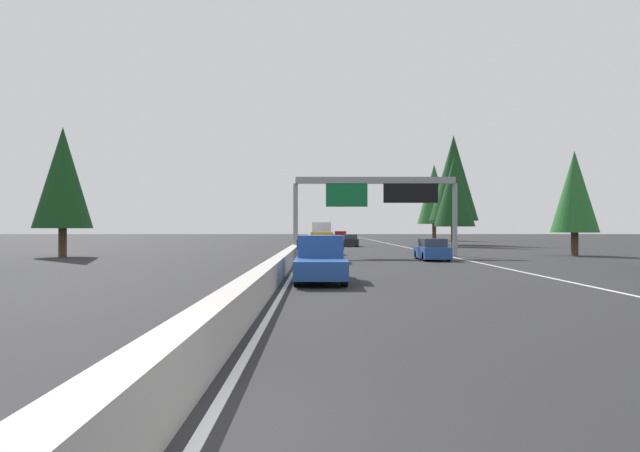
% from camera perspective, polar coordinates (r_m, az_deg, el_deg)
% --- Properties ---
extents(ground_plane, '(320.00, 320.00, 0.00)m').
position_cam_1_polar(ground_plane, '(65.83, -1.44, -2.14)').
color(ground_plane, '#262628').
extents(median_barrier, '(180.00, 0.56, 0.90)m').
position_cam_1_polar(median_barrier, '(85.81, -1.34, -1.40)').
color(median_barrier, '#ADAAA3').
rests_on(median_barrier, ground).
extents(shoulder_stripe_right, '(160.00, 0.16, 0.01)m').
position_cam_1_polar(shoulder_stripe_right, '(76.47, 7.40, -1.87)').
color(shoulder_stripe_right, silver).
rests_on(shoulder_stripe_right, ground).
extents(shoulder_stripe_median, '(160.00, 0.16, 0.01)m').
position_cam_1_polar(shoulder_stripe_median, '(75.81, -1.08, -1.89)').
color(shoulder_stripe_median, silver).
rests_on(shoulder_stripe_median, ground).
extents(sign_gantry_overhead, '(0.50, 12.68, 6.13)m').
position_cam_1_polar(sign_gantry_overhead, '(43.89, 5.83, 3.31)').
color(sign_gantry_overhead, gray).
rests_on(sign_gantry_overhead, ground).
extents(pickup_near_center, '(5.60, 2.00, 1.86)m').
position_cam_1_polar(pickup_near_center, '(23.17, 0.05, -3.30)').
color(pickup_near_center, '#1E4793').
rests_on(pickup_near_center, ground).
extents(sedan_mid_left, '(4.40, 1.80, 1.47)m').
position_cam_1_polar(sedan_mid_left, '(39.23, 11.22, -2.40)').
color(sedan_mid_left, '#1E4793').
rests_on(sedan_mid_left, ground).
extents(sedan_near_right, '(4.40, 1.80, 1.47)m').
position_cam_1_polar(sedan_near_right, '(68.29, 3.06, -1.50)').
color(sedan_near_right, black).
rests_on(sedan_near_right, ground).
extents(bus_far_left, '(11.50, 2.55, 3.10)m').
position_cam_1_polar(bus_far_left, '(124.51, -0.03, -0.47)').
color(bus_far_left, '#1E4793').
rests_on(bus_far_left, ground).
extents(sedan_mid_right, '(4.40, 1.80, 1.47)m').
position_cam_1_polar(sedan_mid_right, '(36.42, 0.53, -2.57)').
color(sedan_mid_right, black).
rests_on(sedan_mid_right, ground).
extents(minivan_distant_a, '(5.00, 1.95, 1.69)m').
position_cam_1_polar(minivan_distant_a, '(103.86, 2.05, -0.93)').
color(minivan_distant_a, maroon).
rests_on(minivan_distant_a, ground).
extents(box_truck_mid_center, '(8.50, 2.40, 2.95)m').
position_cam_1_polar(box_truck_mid_center, '(75.64, 0.14, -0.67)').
color(box_truck_mid_center, white).
rests_on(box_truck_mid_center, ground).
extents(pickup_far_right, '(5.60, 2.00, 1.86)m').
position_cam_1_polar(pickup_far_right, '(46.87, 0.17, -1.77)').
color(pickup_far_right, '#AD931E').
rests_on(pickup_far_right, ground).
extents(conifer_right_near, '(3.68, 3.68, 8.37)m').
position_cam_1_polar(conifer_right_near, '(49.42, 24.26, 3.16)').
color(conifer_right_near, '#4C3823').
rests_on(conifer_right_near, ground).
extents(conifer_right_mid, '(4.82, 4.82, 10.94)m').
position_cam_1_polar(conifer_right_mid, '(69.27, 13.40, 3.47)').
color(conifer_right_mid, '#4C3823').
rests_on(conifer_right_mid, ground).
extents(conifer_right_far, '(6.42, 6.42, 14.60)m').
position_cam_1_polar(conifer_right_far, '(77.51, 13.31, 4.72)').
color(conifer_right_far, '#4C3823').
rests_on(conifer_right_far, ground).
extents(conifer_right_distant, '(6.05, 6.05, 13.76)m').
position_cam_1_polar(conifer_right_distant, '(103.86, 11.43, 3.17)').
color(conifer_right_distant, '#4C3823').
rests_on(conifer_right_distant, ground).
extents(conifer_left_near, '(4.35, 4.35, 9.88)m').
position_cam_1_polar(conifer_left_near, '(47.21, -24.49, 4.44)').
color(conifer_left_near, '#4C3823').
rests_on(conifer_left_near, ground).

